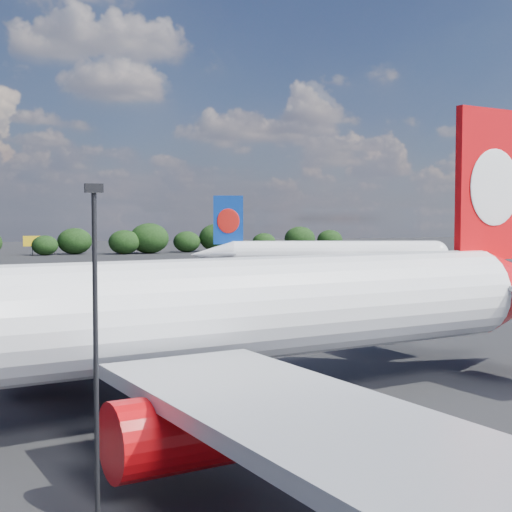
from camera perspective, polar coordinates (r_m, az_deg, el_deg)
name	(u,v)px	position (r m, az deg, el deg)	size (l,w,h in m)	color
qantas_airliner	(221,314)	(37.71, -2.82, -4.63)	(54.03, 51.57, 17.66)	white
china_southern_airliner	(326,255)	(119.52, 5.63, 0.08)	(42.61, 40.90, 14.21)	white
apron_lamp_post	(96,348)	(22.82, -12.70, -7.17)	(0.55, 0.30, 11.46)	black
billboard_yellow	(32,242)	(212.96, -17.47, 1.11)	(5.00, 0.30, 5.50)	gold
horizon_treeline	(40,242)	(211.73, -16.90, 1.07)	(205.42, 14.95, 9.07)	black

